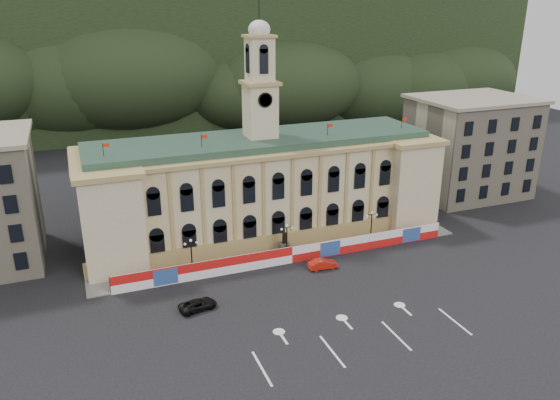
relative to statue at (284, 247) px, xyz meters
name	(u,v)px	position (x,y,z in m)	size (l,w,h in m)	color
ground	(340,316)	(0.00, -18.00, -1.19)	(260.00, 260.00, 0.00)	black
lane_markings	(360,338)	(0.00, -23.00, -1.18)	(26.00, 10.00, 0.02)	white
hill_ridge	(158,56)	(0.03, 103.99, 18.30)	(230.00, 80.00, 64.00)	black
city_hall	(262,185)	(0.00, 9.63, 6.66)	(56.20, 17.60, 37.10)	beige
side_building_right	(469,146)	(43.00, 12.93, 8.14)	(21.00, 17.00, 18.60)	tan
hoarding_fence	(292,255)	(0.06, -2.93, 0.06)	(50.00, 0.44, 2.50)	red
pavement	(285,254)	(0.00, -0.25, -1.11)	(56.00, 5.50, 0.16)	slate
statue	(284,247)	(0.00, 0.00, 0.00)	(1.40, 1.40, 3.72)	#595651
lamp_left	(191,253)	(-14.00, -1.00, 1.89)	(1.96, 0.44, 5.15)	black
lamp_center	(287,238)	(0.00, -1.00, 1.89)	(1.96, 0.44, 5.15)	black
lamp_right	(371,224)	(14.00, -1.00, 1.89)	(1.96, 0.44, 5.15)	black
red_sedan	(323,264)	(3.34, -6.23, -0.49)	(4.30, 1.76, 1.39)	red
black_suv	(198,305)	(-15.47, -10.49, -0.54)	(4.98, 2.96, 1.30)	black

